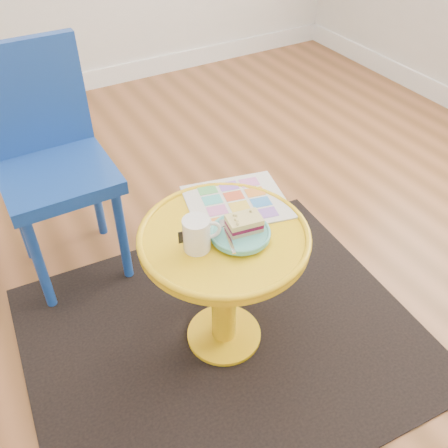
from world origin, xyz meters
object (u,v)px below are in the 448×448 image
mug (197,233)px  plate (240,234)px  chair (48,153)px  newspaper (237,202)px  side_table (224,267)px

mug → plate: 0.13m
chair → newspaper: bearing=-51.4°
side_table → mug: size_ratio=4.60×
newspaper → mug: size_ratio=2.79×
side_table → chair: size_ratio=0.58×
mug → plate: mug is taller
plate → side_table: bearing=131.5°
side_table → chair: chair is taller
mug → plate: bearing=1.6°
chair → newspaper: 0.70m
side_table → mug: 0.21m
side_table → newspaper: bearing=45.8°
side_table → newspaper: 0.21m
newspaper → plate: bearing=-104.7°
chair → plate: size_ratio=4.99×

